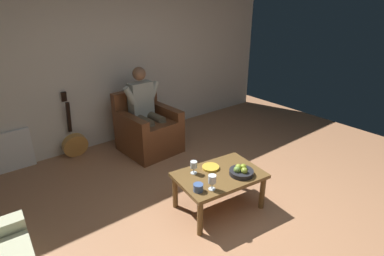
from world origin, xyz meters
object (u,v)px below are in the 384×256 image
guitar (75,143)px  decorative_dish (211,167)px  wine_glass_near (194,165)px  fruit_bowl (241,171)px  wine_glass_far (212,180)px  person_seated (146,108)px  armchair (148,130)px  coffee_table (219,179)px  candle_jar (198,188)px

guitar → decorative_dish: bearing=112.2°
decorative_dish → guitar: bearing=-67.8°
wine_glass_near → decorative_dish: bearing=170.0°
wine_glass_near → fruit_bowl: bearing=138.7°
wine_glass_far → fruit_bowl: bearing=-178.6°
guitar → person_seated: bearing=154.2°
fruit_bowl → decorative_dish: fruit_bowl is taller
armchair → coffee_table: 1.71m
guitar → wine_glass_far: (-0.58, 2.35, 0.32)m
wine_glass_far → fruit_bowl: (-0.42, -0.01, -0.07)m
armchair → person_seated: size_ratio=0.71×
person_seated → wine_glass_far: (0.37, 1.89, -0.13)m
guitar → fruit_bowl: guitar is taller
wine_glass_near → wine_glass_far: (0.05, 0.34, 0.01)m
decorative_dish → candle_jar: bearing=32.8°
fruit_bowl → decorative_dish: bearing=-60.2°
armchair → person_seated: bearing=-90.0°
wine_glass_near → decorative_dish: wine_glass_near is taller
decorative_dish → candle_jar: candle_jar is taller
armchair → wine_glass_near: armchair is taller
wine_glass_near → wine_glass_far: 0.35m
guitar → candle_jar: bearing=101.3°
person_seated → decorative_dish: size_ratio=6.65×
person_seated → coffee_table: bearing=82.2°
wine_glass_far → wine_glass_near: bearing=-97.8°
decorative_dish → person_seated: bearing=-94.3°
guitar → candle_jar: 2.34m
wine_glass_far → decorative_dish: bearing=-129.9°
wine_glass_near → fruit_bowl: (-0.38, 0.33, -0.06)m
guitar → candle_jar: size_ratio=9.79×
fruit_bowl → guitar: bearing=-66.8°
coffee_table → wine_glass_far: 0.34m
coffee_table → armchair: bearing=-94.2°
person_seated → coffee_table: size_ratio=1.29×
armchair → coffee_table: size_ratio=0.91×
person_seated → coffee_table: 1.76m
person_seated → decorative_dish: bearing=81.9°
armchair → fruit_bowl: size_ratio=3.46×
coffee_table → candle_jar: 0.40m
armchair → wine_glass_near: size_ratio=6.30×
person_seated → wine_glass_far: person_seated is taller
wine_glass_far → candle_jar: bearing=-27.2°
wine_glass_near → fruit_bowl: wine_glass_near is taller
coffee_table → decorative_dish: (-0.00, -0.14, 0.08)m
candle_jar → fruit_bowl: bearing=174.6°
guitar → decorative_dish: size_ratio=5.07×
wine_glass_near → decorative_dish: size_ratio=0.75×
guitar → decorative_dish: 2.21m
wine_glass_far → armchair: bearing=-101.4°
person_seated → candle_jar: person_seated is taller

